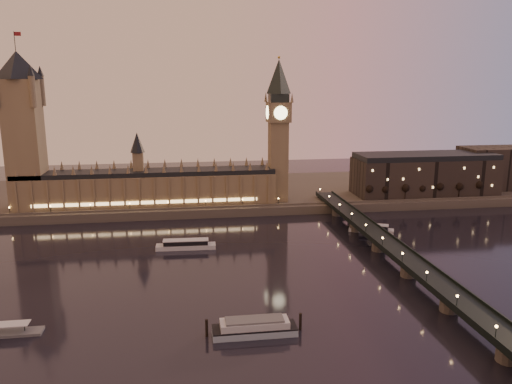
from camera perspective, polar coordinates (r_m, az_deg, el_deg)
ground at (r=251.53m, az=-4.56°, el=-9.11°), size 700.00×700.00×0.00m
far_embankment at (r=410.75m, az=-1.95°, el=-0.07°), size 560.00×130.00×6.00m
palace_of_westminster at (r=362.36m, az=-12.27°, el=0.97°), size 180.00×26.62×52.00m
victoria_tower at (r=370.84m, az=-25.09°, el=7.22°), size 31.68×31.68×118.00m
big_ben at (r=362.03m, az=2.58°, el=7.99°), size 17.68×17.68×104.00m
westminster_bridge at (r=270.67m, az=15.29°, el=-6.70°), size 13.20×260.00×15.30m
city_block at (r=425.95m, az=21.23°, el=2.17°), size 155.00×45.00×34.00m
bare_tree_0 at (r=375.79m, az=12.74°, el=0.28°), size 5.79×5.79×11.78m
bare_tree_1 at (r=381.19m, az=14.77°, el=0.34°), size 5.79×5.79×11.78m
bare_tree_2 at (r=387.05m, az=16.74°, el=0.40°), size 5.79×5.79×11.78m
bare_tree_3 at (r=393.36m, az=18.66°, el=0.46°), size 5.79×5.79×11.78m
bare_tree_4 at (r=400.09m, az=20.51°, el=0.52°), size 5.79×5.79×11.78m
bare_tree_5 at (r=407.22m, az=22.29°, el=0.57°), size 5.79×5.79×11.78m
bare_tree_6 at (r=414.74m, az=24.02°, el=0.63°), size 5.79×5.79×11.78m
cruise_boat_a at (r=286.11m, az=-8.02°, el=-5.98°), size 33.69×8.55×5.35m
cruise_boat_b at (r=322.20m, az=13.03°, el=-4.08°), size 27.93×17.33×5.07m
moored_barge at (r=192.91m, az=-0.17°, el=-15.21°), size 36.61×9.00×6.71m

